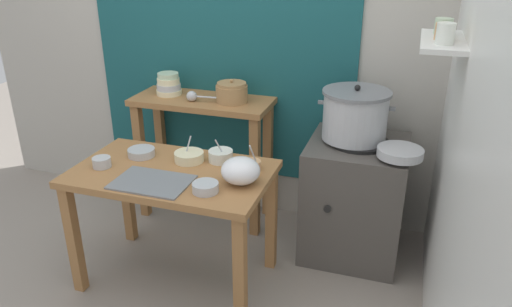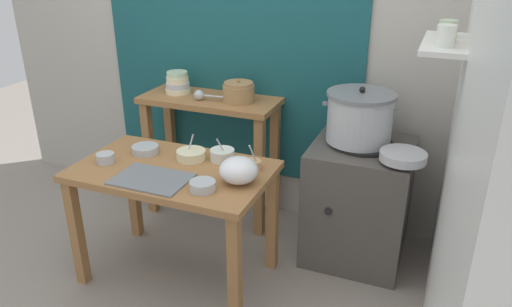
# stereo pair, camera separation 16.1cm
# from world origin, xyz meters

# --- Properties ---
(ground_plane) EXTENTS (9.00, 9.00, 0.00)m
(ground_plane) POSITION_xyz_m (0.00, 0.00, 0.00)
(ground_plane) COLOR gray
(wall_back) EXTENTS (4.40, 0.12, 2.60)m
(wall_back) POSITION_xyz_m (0.08, 1.10, 1.30)
(wall_back) COLOR #B2ADA3
(wall_back) RESTS_ON ground
(wall_right) EXTENTS (0.30, 3.20, 2.60)m
(wall_right) POSITION_xyz_m (1.40, 0.20, 1.30)
(wall_right) COLOR white
(wall_right) RESTS_ON ground
(prep_table) EXTENTS (1.10, 0.66, 0.72)m
(prep_table) POSITION_xyz_m (-0.07, 0.08, 0.61)
(prep_table) COLOR #9E6B3D
(prep_table) RESTS_ON ground
(back_shelf_table) EXTENTS (0.96, 0.40, 0.90)m
(back_shelf_table) POSITION_xyz_m (-0.21, 0.83, 0.68)
(back_shelf_table) COLOR #9E6B3D
(back_shelf_table) RESTS_ON ground
(stove_block) EXTENTS (0.60, 0.61, 0.78)m
(stove_block) POSITION_xyz_m (0.88, 0.70, 0.38)
(stove_block) COLOR #4C4742
(stove_block) RESTS_ON ground
(steamer_pot) EXTENTS (0.46, 0.41, 0.34)m
(steamer_pot) POSITION_xyz_m (0.84, 0.72, 0.93)
(steamer_pot) COLOR #B7BABF
(steamer_pot) RESTS_ON stove_block
(clay_pot) EXTENTS (0.21, 0.21, 0.16)m
(clay_pot) POSITION_xyz_m (0.01, 0.83, 0.96)
(clay_pot) COLOR #A37A4C
(clay_pot) RESTS_ON back_shelf_table
(bowl_stack_enamel) EXTENTS (0.18, 0.18, 0.15)m
(bowl_stack_enamel) POSITION_xyz_m (-0.47, 0.86, 0.97)
(bowl_stack_enamel) COLOR beige
(bowl_stack_enamel) RESTS_ON back_shelf_table
(ladle) EXTENTS (0.28, 0.07, 0.07)m
(ladle) POSITION_xyz_m (-0.24, 0.76, 0.94)
(ladle) COLOR #B7BABF
(ladle) RESTS_ON back_shelf_table
(serving_tray) EXTENTS (0.40, 0.28, 0.01)m
(serving_tray) POSITION_xyz_m (-0.10, -0.09, 0.72)
(serving_tray) COLOR slate
(serving_tray) RESTS_ON prep_table
(plastic_bag) EXTENTS (0.21, 0.20, 0.14)m
(plastic_bag) POSITION_xyz_m (0.34, 0.06, 0.79)
(plastic_bag) COLOR white
(plastic_bag) RESTS_ON prep_table
(wide_pan) EXTENTS (0.26, 0.26, 0.05)m
(wide_pan) POSITION_xyz_m (1.12, 0.53, 0.80)
(wide_pan) COLOR #B7BABF
(wide_pan) RESTS_ON stove_block
(prep_bowl_0) EXTENTS (0.14, 0.14, 0.14)m
(prep_bowl_0) POSITION_xyz_m (0.14, 0.28, 0.76)
(prep_bowl_0) COLOR silver
(prep_bowl_0) RESTS_ON prep_table
(prep_bowl_1) EXTENTS (0.10, 0.10, 0.16)m
(prep_bowl_1) POSITION_xyz_m (0.35, 0.23, 0.75)
(prep_bowl_1) COLOR tan
(prep_bowl_1) RESTS_ON prep_table
(prep_bowl_2) EXTENTS (0.16, 0.16, 0.05)m
(prep_bowl_2) POSITION_xyz_m (-0.33, 0.20, 0.74)
(prep_bowl_2) COLOR #B7BABF
(prep_bowl_2) RESTS_ON prep_table
(prep_bowl_3) EXTENTS (0.13, 0.13, 0.05)m
(prep_bowl_3) POSITION_xyz_m (0.21, -0.09, 0.75)
(prep_bowl_3) COLOR #B7BABF
(prep_bowl_3) RESTS_ON prep_table
(prep_bowl_4) EXTENTS (0.10, 0.10, 0.06)m
(prep_bowl_4) POSITION_xyz_m (-0.46, -0.00, 0.75)
(prep_bowl_4) COLOR #B7BABF
(prep_bowl_4) RESTS_ON prep_table
(prep_bowl_5) EXTENTS (0.17, 0.17, 0.15)m
(prep_bowl_5) POSITION_xyz_m (-0.03, 0.22, 0.75)
(prep_bowl_5) COLOR beige
(prep_bowl_5) RESTS_ON prep_table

